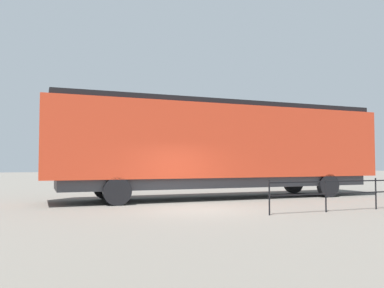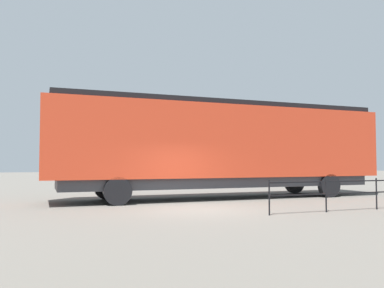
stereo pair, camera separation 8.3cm
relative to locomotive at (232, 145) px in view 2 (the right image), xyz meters
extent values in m
plane|color=#666059|center=(3.75, -3.23, -2.46)|extent=(120.00, 120.00, 0.00)
cube|color=red|center=(0.00, -0.59, 0.14)|extent=(3.05, 15.76, 3.18)
cube|color=black|center=(0.00, 5.89, -0.34)|extent=(2.93, 2.79, 2.23)
cube|color=black|center=(0.00, -0.59, 1.85)|extent=(2.75, 15.13, 0.24)
cube|color=#38383D|center=(0.00, -0.59, -1.68)|extent=(2.75, 14.50, 0.45)
cylinder|color=black|center=(-1.38, 4.45, -1.91)|extent=(0.30, 1.10, 1.10)
cylinder|color=black|center=(1.38, 4.45, -1.91)|extent=(0.30, 1.10, 1.10)
cylinder|color=black|center=(-1.38, -5.63, -1.91)|extent=(0.30, 1.10, 1.10)
cylinder|color=black|center=(1.38, -5.63, -1.91)|extent=(0.30, 1.10, 1.10)
cube|color=black|center=(5.93, 2.68, -1.44)|extent=(0.04, 8.78, 0.04)
cube|color=black|center=(5.93, 2.68, -1.85)|extent=(0.04, 8.78, 0.04)
cylinder|color=black|center=(5.93, -1.71, -1.90)|extent=(0.05, 0.05, 1.10)
cylinder|color=black|center=(5.93, 0.48, -1.90)|extent=(0.05, 0.05, 1.10)
cylinder|color=black|center=(5.93, 2.68, -1.90)|extent=(0.05, 0.05, 1.10)
camera|label=1|loc=(16.63, -8.50, -0.81)|focal=36.95mm
camera|label=2|loc=(16.66, -8.42, -0.81)|focal=36.95mm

